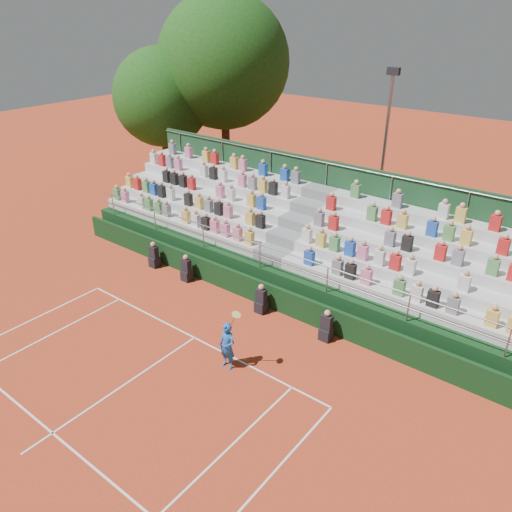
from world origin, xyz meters
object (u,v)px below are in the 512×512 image
Objects in this scene: tree_west at (162,98)px; floodlight_mast at (386,136)px; tennis_player at (227,346)px; tree_east at (224,62)px.

tree_west is 1.07× the size of floodlight_mast.
tree_west reaches higher than tennis_player.
tree_west reaches higher than floodlight_mast.
tree_east reaches higher than floodlight_mast.
floodlight_mast is (13.05, 2.79, -0.89)m from tree_west.
floodlight_mast reaches higher than tennis_player.
floodlight_mast is (10.46, 0.13, -2.82)m from tree_east.
tree_east is (2.59, 2.66, 1.92)m from tree_west.
tree_east reaches higher than tennis_player.
tennis_player is 14.59m from floodlight_mast.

